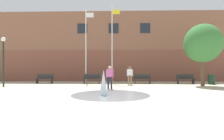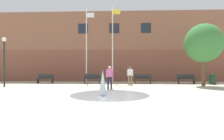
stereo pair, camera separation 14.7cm
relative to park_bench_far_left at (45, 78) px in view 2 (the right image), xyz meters
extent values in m
plane|color=#BCB299|center=(6.48, -11.25, -0.48)|extent=(100.00, 100.00, 0.00)
cube|color=brown|center=(6.48, 6.10, 1.29)|extent=(36.00, 6.00, 3.54)
cube|color=brown|center=(6.48, 6.10, 5.22)|extent=(36.00, 6.00, 4.33)
cube|color=#1E232D|center=(2.98, 3.08, 5.44)|extent=(1.10, 0.06, 1.10)
cube|color=#1E232D|center=(6.48, 3.08, 5.44)|extent=(1.10, 0.06, 1.10)
cube|color=#1E232D|center=(9.98, 3.08, 5.44)|extent=(1.10, 0.06, 1.10)
cylinder|color=gray|center=(6.51, -7.06, -0.48)|extent=(4.16, 4.16, 0.01)
cone|color=silver|center=(6.16, -7.35, 0.19)|extent=(0.41, 0.41, 1.34)
cube|color=#28282D|center=(-0.70, -0.06, -0.26)|extent=(0.06, 0.40, 0.44)
cube|color=#28282D|center=(0.70, -0.06, -0.26)|extent=(0.06, 0.40, 0.44)
cube|color=#2D2D2D|center=(0.00, -0.06, -0.01)|extent=(1.60, 0.44, 0.05)
cube|color=#2D2D2D|center=(0.00, 0.14, 0.22)|extent=(1.60, 0.04, 0.42)
cube|color=#28282D|center=(3.78, -0.05, -0.26)|extent=(0.06, 0.40, 0.44)
cube|color=#28282D|center=(5.18, -0.05, -0.26)|extent=(0.06, 0.40, 0.44)
cube|color=#2D2D2D|center=(4.48, -0.05, -0.01)|extent=(1.60, 0.44, 0.05)
cube|color=#2D2D2D|center=(4.48, 0.15, 0.22)|extent=(1.60, 0.04, 0.42)
cube|color=#28282D|center=(8.54, 0.04, -0.26)|extent=(0.06, 0.40, 0.44)
cube|color=#28282D|center=(9.94, 0.04, -0.26)|extent=(0.06, 0.40, 0.44)
cube|color=#2D2D2D|center=(9.24, 0.04, -0.01)|extent=(1.60, 0.44, 0.05)
cube|color=#2D2D2D|center=(9.24, 0.24, 0.22)|extent=(1.60, 0.04, 0.42)
cube|color=#28282D|center=(12.48, -0.12, -0.26)|extent=(0.06, 0.40, 0.44)
cube|color=#28282D|center=(13.88, -0.12, -0.26)|extent=(0.06, 0.40, 0.44)
cube|color=#2D2D2D|center=(13.18, -0.12, -0.01)|extent=(1.60, 0.44, 0.05)
cube|color=#2D2D2D|center=(13.18, 0.08, 0.22)|extent=(1.60, 0.04, 0.42)
cylinder|color=#1E233D|center=(6.26, -4.43, -0.06)|extent=(0.12, 0.12, 0.84)
cylinder|color=#1E233D|center=(6.48, -4.43, -0.06)|extent=(0.12, 0.12, 0.84)
cube|color=pink|center=(6.37, -4.43, 0.63)|extent=(0.38, 0.28, 0.54)
sphere|color=beige|center=(6.37, -4.43, 1.01)|extent=(0.21, 0.21, 0.21)
cylinder|color=pink|center=(6.16, -4.43, 0.58)|extent=(0.08, 0.08, 0.55)
cylinder|color=pink|center=(6.58, -4.43, 0.58)|extent=(0.08, 0.08, 0.55)
cylinder|color=#89755B|center=(7.84, -1.41, -0.06)|extent=(0.12, 0.12, 0.84)
cylinder|color=#89755B|center=(8.06, -1.41, -0.06)|extent=(0.12, 0.12, 0.84)
cube|color=white|center=(7.95, -1.41, 0.63)|extent=(0.39, 0.33, 0.54)
sphere|color=brown|center=(7.95, -1.41, 1.01)|extent=(0.21, 0.21, 0.21)
cylinder|color=white|center=(7.74, -1.41, 0.58)|extent=(0.08, 0.08, 0.55)
cylinder|color=white|center=(8.16, -1.41, 0.58)|extent=(0.08, 0.08, 0.55)
cylinder|color=silver|center=(3.83, 0.56, 3.15)|extent=(0.10, 0.10, 7.25)
cube|color=silver|center=(4.23, 0.56, 6.15)|extent=(0.70, 0.02, 0.45)
cylinder|color=silver|center=(6.38, 0.56, 3.29)|extent=(0.10, 0.10, 7.54)
cube|color=yellow|center=(6.78, 0.56, 6.44)|extent=(0.70, 0.02, 0.45)
cylinder|color=#192D23|center=(-1.78, -3.33, 1.26)|extent=(0.12, 0.12, 3.48)
sphere|color=white|center=(-1.78, -3.33, 3.16)|extent=(0.32, 0.32, 0.32)
cylinder|color=#193323|center=(15.32, -0.51, -0.03)|extent=(0.56, 0.56, 0.90)
cylinder|color=brown|center=(13.78, -2.08, 0.47)|extent=(0.29, 0.29, 1.91)
ellipsoid|color=#387538|center=(13.78, -2.08, 2.97)|extent=(2.91, 2.91, 3.09)
camera|label=1|loc=(6.85, -16.35, 0.88)|focal=28.00mm
camera|label=2|loc=(6.99, -16.35, 0.88)|focal=28.00mm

